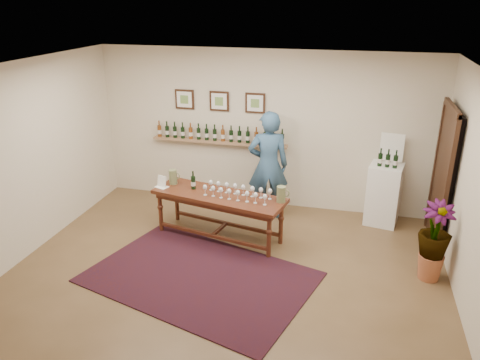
% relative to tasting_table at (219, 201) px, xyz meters
% --- Properties ---
extents(ground, '(6.00, 6.00, 0.00)m').
position_rel_tasting_table_xyz_m(ground, '(0.39, -1.01, -0.63)').
color(ground, brown).
rests_on(ground, ground).
extents(room_shell, '(6.00, 6.00, 6.00)m').
position_rel_tasting_table_xyz_m(room_shell, '(2.50, 0.85, 0.49)').
color(room_shell, beige).
rests_on(room_shell, ground).
extents(rug, '(3.39, 2.73, 0.02)m').
position_rel_tasting_table_xyz_m(rug, '(0.07, -1.19, -0.62)').
color(rug, '#46130C').
rests_on(rug, ground).
extents(tasting_table, '(2.19, 1.09, 0.74)m').
position_rel_tasting_table_xyz_m(tasting_table, '(0.00, 0.00, 0.00)').
color(tasting_table, '#461611').
rests_on(tasting_table, ground).
extents(table_glasses, '(1.32, 0.46, 0.18)m').
position_rel_tasting_table_xyz_m(table_glasses, '(0.30, -0.04, 0.20)').
color(table_glasses, silver).
rests_on(table_glasses, tasting_table).
extents(table_bottles, '(0.32, 0.22, 0.31)m').
position_rel_tasting_table_xyz_m(table_bottles, '(-0.45, 0.15, 0.27)').
color(table_bottles, black).
rests_on(table_bottles, tasting_table).
extents(pitcher_left, '(0.17, 0.17, 0.24)m').
position_rel_tasting_table_xyz_m(pitcher_left, '(-0.85, 0.24, 0.23)').
color(pitcher_left, olive).
rests_on(pitcher_left, tasting_table).
extents(pitcher_right, '(0.20, 0.20, 0.25)m').
position_rel_tasting_table_xyz_m(pitcher_right, '(0.98, -0.05, 0.24)').
color(pitcher_right, olive).
rests_on(pitcher_right, tasting_table).
extents(menu_card, '(0.24, 0.21, 0.18)m').
position_rel_tasting_table_xyz_m(menu_card, '(-0.98, 0.08, 0.20)').
color(menu_card, white).
rests_on(menu_card, tasting_table).
extents(display_pedestal, '(0.60, 0.60, 1.03)m').
position_rel_tasting_table_xyz_m(display_pedestal, '(2.52, 1.19, -0.12)').
color(display_pedestal, white).
rests_on(display_pedestal, ground).
extents(pedestal_bottles, '(0.29, 0.13, 0.28)m').
position_rel_tasting_table_xyz_m(pedestal_bottles, '(2.52, 1.10, 0.54)').
color(pedestal_bottles, black).
rests_on(pedestal_bottles, display_pedestal).
extents(info_sign, '(0.38, 0.09, 0.52)m').
position_rel_tasting_table_xyz_m(info_sign, '(2.58, 1.35, 0.66)').
color(info_sign, white).
rests_on(info_sign, display_pedestal).
extents(potted_plant, '(0.60, 0.60, 0.98)m').
position_rel_tasting_table_xyz_m(potted_plant, '(3.11, -0.43, -0.06)').
color(potted_plant, '#A95B38').
rests_on(potted_plant, ground).
extents(person, '(0.78, 0.61, 1.88)m').
position_rel_tasting_table_xyz_m(person, '(0.59, 0.94, 0.31)').
color(person, '#325577').
rests_on(person, ground).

